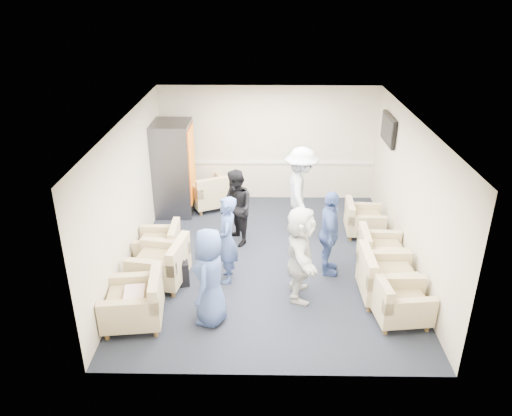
{
  "coord_description": "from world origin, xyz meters",
  "views": [
    {
      "loc": [
        -0.11,
        -8.15,
        4.86
      ],
      "look_at": [
        -0.24,
        0.2,
        1.0
      ],
      "focal_mm": 35.0,
      "sensor_mm": 36.0,
      "label": 1
    }
  ],
  "objects_px": {
    "person_back_left": "(236,208)",
    "vending_machine": "(174,168)",
    "armchair_left_mid": "(162,265)",
    "armchair_left_far": "(161,245)",
    "armchair_right_near": "(397,302)",
    "armchair_left_near": "(137,303)",
    "armchair_right_midnear": "(385,279)",
    "armchair_right_midfar": "(379,252)",
    "armchair_corner": "(211,193)",
    "person_mid_right": "(329,234)",
    "person_front_right": "(300,253)",
    "person_mid_left": "(227,240)",
    "person_front_left": "(210,277)",
    "armchair_right_far": "(362,221)",
    "person_back_right": "(301,192)"
  },
  "relations": [
    {
      "from": "person_mid_right",
      "to": "vending_machine",
      "type": "bearing_deg",
      "value": 54.51
    },
    {
      "from": "armchair_right_midfar",
      "to": "armchair_right_midnear",
      "type": "bearing_deg",
      "value": 175.68
    },
    {
      "from": "person_mid_right",
      "to": "person_front_right",
      "type": "bearing_deg",
      "value": 147.0
    },
    {
      "from": "armchair_left_far",
      "to": "vending_machine",
      "type": "bearing_deg",
      "value": -178.85
    },
    {
      "from": "armchair_right_midfar",
      "to": "person_back_left",
      "type": "height_order",
      "value": "person_back_left"
    },
    {
      "from": "vending_machine",
      "to": "person_front_left",
      "type": "distance_m",
      "value": 4.18
    },
    {
      "from": "armchair_left_mid",
      "to": "person_mid_left",
      "type": "height_order",
      "value": "person_mid_left"
    },
    {
      "from": "armchair_corner",
      "to": "person_mid_left",
      "type": "height_order",
      "value": "person_mid_left"
    },
    {
      "from": "armchair_left_far",
      "to": "person_mid_right",
      "type": "bearing_deg",
      "value": 81.84
    },
    {
      "from": "armchair_right_midnear",
      "to": "person_front_right",
      "type": "xyz_separation_m",
      "value": [
        -1.41,
        0.04,
        0.45
      ]
    },
    {
      "from": "person_back_right",
      "to": "armchair_left_mid",
      "type": "bearing_deg",
      "value": 126.92
    },
    {
      "from": "armchair_corner",
      "to": "person_front_right",
      "type": "height_order",
      "value": "person_front_right"
    },
    {
      "from": "armchair_right_near",
      "to": "armchair_right_far",
      "type": "height_order",
      "value": "armchair_right_near"
    },
    {
      "from": "vending_machine",
      "to": "person_front_right",
      "type": "bearing_deg",
      "value": -52.11
    },
    {
      "from": "armchair_left_far",
      "to": "person_back_left",
      "type": "relative_size",
      "value": 0.5
    },
    {
      "from": "armchair_right_near",
      "to": "person_mid_left",
      "type": "distance_m",
      "value": 2.95
    },
    {
      "from": "armchair_right_near",
      "to": "vending_machine",
      "type": "distance_m",
      "value": 5.7
    },
    {
      "from": "armchair_right_far",
      "to": "person_mid_left",
      "type": "bearing_deg",
      "value": 125.99
    },
    {
      "from": "armchair_left_mid",
      "to": "vending_machine",
      "type": "distance_m",
      "value": 3.07
    },
    {
      "from": "armchair_right_near",
      "to": "person_mid_right",
      "type": "xyz_separation_m",
      "value": [
        -0.91,
        1.36,
        0.46
      ]
    },
    {
      "from": "armchair_right_midfar",
      "to": "person_mid_left",
      "type": "bearing_deg",
      "value": 100.85
    },
    {
      "from": "armchair_right_far",
      "to": "person_back_left",
      "type": "relative_size",
      "value": 0.52
    },
    {
      "from": "armchair_left_near",
      "to": "armchair_right_midfar",
      "type": "height_order",
      "value": "armchair_left_near"
    },
    {
      "from": "armchair_left_mid",
      "to": "armchair_right_far",
      "type": "relative_size",
      "value": 1.29
    },
    {
      "from": "armchair_right_midnear",
      "to": "armchair_right_midfar",
      "type": "bearing_deg",
      "value": -7.06
    },
    {
      "from": "armchair_left_near",
      "to": "armchair_left_far",
      "type": "height_order",
      "value": "armchair_left_near"
    },
    {
      "from": "person_mid_left",
      "to": "person_back_left",
      "type": "xyz_separation_m",
      "value": [
        0.09,
        1.34,
        -0.02
      ]
    },
    {
      "from": "armchair_left_mid",
      "to": "armchair_corner",
      "type": "xyz_separation_m",
      "value": [
        0.52,
        3.18,
        -0.0
      ]
    },
    {
      "from": "armchair_right_midfar",
      "to": "person_front_right",
      "type": "distance_m",
      "value": 1.83
    },
    {
      "from": "person_back_left",
      "to": "vending_machine",
      "type": "bearing_deg",
      "value": -163.5
    },
    {
      "from": "armchair_left_mid",
      "to": "person_mid_left",
      "type": "distance_m",
      "value": 1.2
    },
    {
      "from": "armchair_right_near",
      "to": "armchair_left_far",
      "type": "bearing_deg",
      "value": 59.42
    },
    {
      "from": "armchair_right_midfar",
      "to": "person_mid_right",
      "type": "distance_m",
      "value": 1.07
    },
    {
      "from": "armchair_right_midnear",
      "to": "person_back_left",
      "type": "bearing_deg",
      "value": 52.89
    },
    {
      "from": "armchair_left_far",
      "to": "person_front_right",
      "type": "xyz_separation_m",
      "value": [
        2.51,
        -1.14,
        0.51
      ]
    },
    {
      "from": "armchair_left_mid",
      "to": "person_front_left",
      "type": "relative_size",
      "value": 0.65
    },
    {
      "from": "armchair_left_far",
      "to": "armchair_right_midfar",
      "type": "distance_m",
      "value": 4.03
    },
    {
      "from": "armchair_right_midfar",
      "to": "vending_machine",
      "type": "distance_m",
      "value": 4.8
    },
    {
      "from": "vending_machine",
      "to": "armchair_right_near",
      "type": "bearing_deg",
      "value": -44.18
    },
    {
      "from": "armchair_right_near",
      "to": "armchair_left_near",
      "type": "bearing_deg",
      "value": 85.3
    },
    {
      "from": "armchair_left_mid",
      "to": "person_mid_left",
      "type": "bearing_deg",
      "value": 106.67
    },
    {
      "from": "armchair_right_near",
      "to": "person_front_left",
      "type": "height_order",
      "value": "person_front_left"
    },
    {
      "from": "vending_machine",
      "to": "person_front_left",
      "type": "bearing_deg",
      "value": -73.42
    },
    {
      "from": "armchair_right_near",
      "to": "vending_machine",
      "type": "xyz_separation_m",
      "value": [
        -4.05,
        3.94,
        0.71
      ]
    },
    {
      "from": "armchair_left_mid",
      "to": "person_back_left",
      "type": "relative_size",
      "value": 0.66
    },
    {
      "from": "person_mid_left",
      "to": "person_back_right",
      "type": "height_order",
      "value": "person_back_right"
    },
    {
      "from": "armchair_corner",
      "to": "person_mid_right",
      "type": "xyz_separation_m",
      "value": [
        2.37,
        -2.78,
        0.43
      ]
    },
    {
      "from": "armchair_corner",
      "to": "person_front_left",
      "type": "xyz_separation_m",
      "value": [
        0.42,
        -4.2,
        0.43
      ]
    },
    {
      "from": "armchair_right_near",
      "to": "person_mid_right",
      "type": "bearing_deg",
      "value": 27.05
    },
    {
      "from": "armchair_right_midnear",
      "to": "person_mid_left",
      "type": "distance_m",
      "value": 2.72
    }
  ]
}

